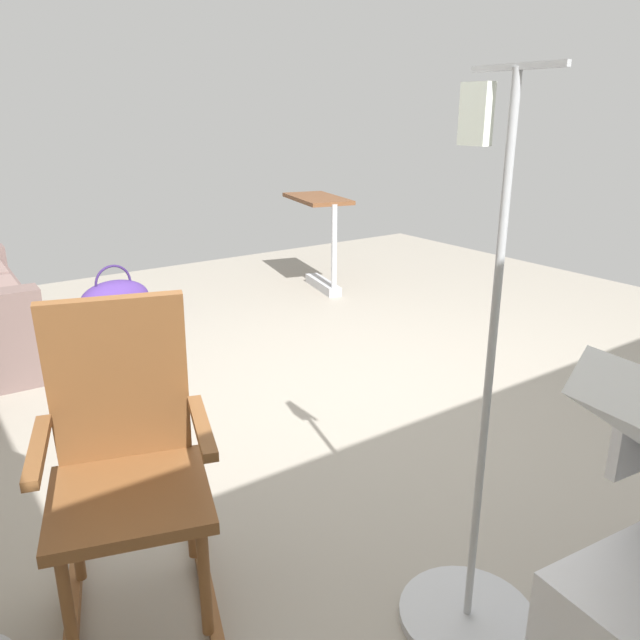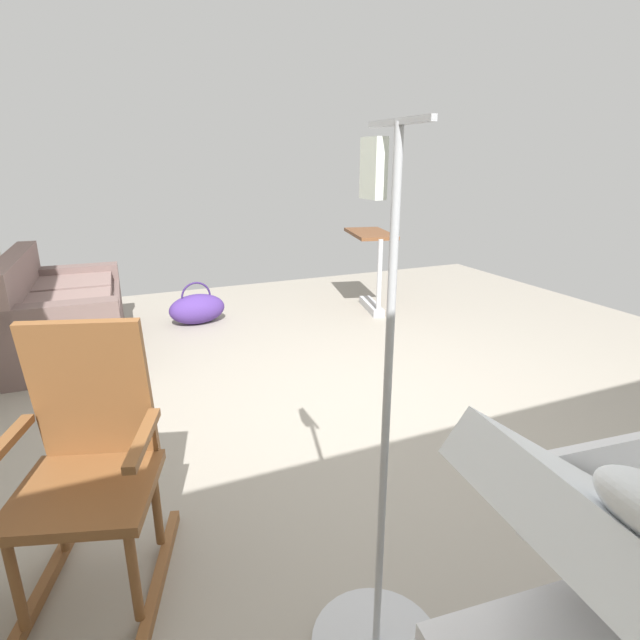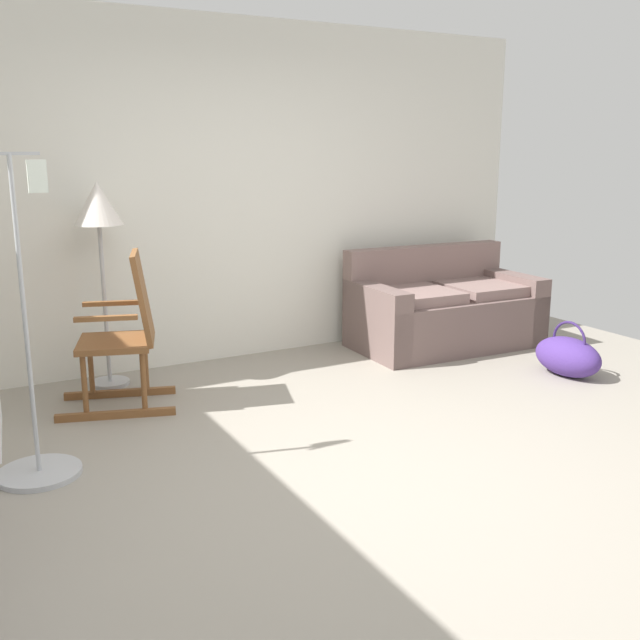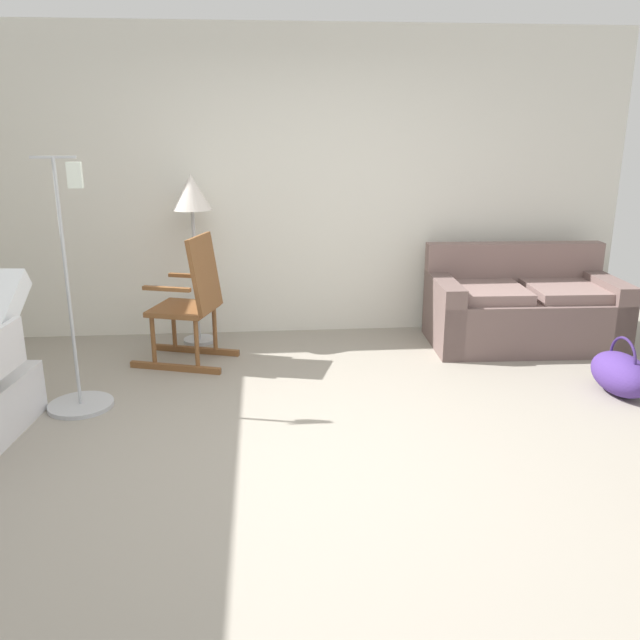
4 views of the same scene
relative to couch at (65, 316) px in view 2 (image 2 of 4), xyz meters
name	(u,v)px [view 2 (image 2 of 4)]	position (x,y,z in m)	size (l,w,h in m)	color
ground_plane	(360,409)	(-2.00, -1.82, -0.31)	(7.37, 7.37, 0.00)	gray
couch	(65,316)	(0.00, 0.00, 0.00)	(1.63, 0.90, 0.85)	#68534F
rocking_chair	(90,467)	(-2.84, -0.24, 0.20)	(0.87, 0.68, 1.05)	brown
overbed_table	(371,261)	(0.06, -3.03, 0.23)	(0.88, 0.57, 0.84)	#B2B5BA
duffel_bag	(197,309)	(0.28, -1.17, -0.15)	(0.37, 0.59, 0.43)	#472D7A
iv_pole	(377,588)	(-3.53, -1.08, -0.06)	(0.44, 0.44, 1.69)	#B2B5BA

